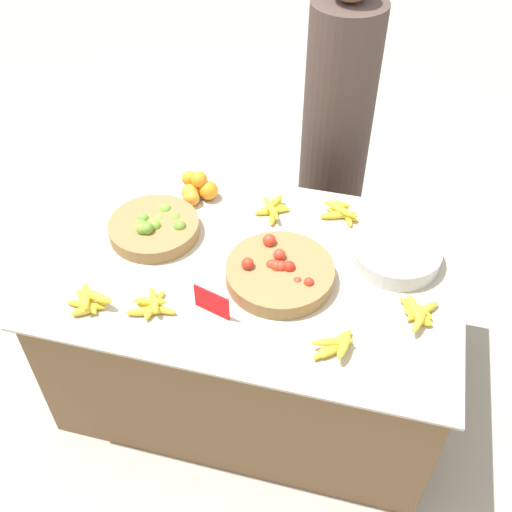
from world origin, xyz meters
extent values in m
plane|color=#ADA599|center=(0.00, 0.00, 0.00)|extent=(12.00, 12.00, 0.00)
cube|color=brown|center=(0.00, 0.00, 0.35)|extent=(1.52, 1.01, 0.70)
cube|color=#BCB29E|center=(0.00, 0.00, 0.70)|extent=(1.58, 1.05, 0.01)
cylinder|color=olive|center=(-0.45, 0.08, 0.74)|extent=(0.37, 0.37, 0.06)
sphere|color=#89BC42|center=(-0.48, 0.00, 0.74)|extent=(0.04, 0.04, 0.04)
sphere|color=#6BA333|center=(-0.38, 0.14, 0.75)|extent=(0.05, 0.05, 0.05)
sphere|color=#7AB238|center=(-0.47, 0.02, 0.79)|extent=(0.05, 0.05, 0.05)
sphere|color=#89BC42|center=(-0.46, 0.08, 0.75)|extent=(0.05, 0.05, 0.05)
sphere|color=#6BA333|center=(-0.51, 0.05, 0.75)|extent=(0.04, 0.04, 0.04)
sphere|color=#6BA333|center=(-0.37, -0.01, 0.74)|extent=(0.05, 0.05, 0.05)
sphere|color=#6BA333|center=(-0.49, 0.06, 0.76)|extent=(0.05, 0.05, 0.05)
sphere|color=#6BA333|center=(-0.45, 0.02, 0.79)|extent=(0.05, 0.05, 0.05)
sphere|color=#6BA333|center=(-0.34, 0.08, 0.77)|extent=(0.05, 0.05, 0.05)
sphere|color=#6BA333|center=(-0.39, 0.05, 0.74)|extent=(0.04, 0.04, 0.04)
sphere|color=#6BA333|center=(-0.45, -0.02, 0.74)|extent=(0.05, 0.05, 0.05)
sphere|color=#89BC42|center=(-0.36, 0.01, 0.74)|extent=(0.04, 0.04, 0.04)
sphere|color=#7AB238|center=(-0.43, 0.06, 0.77)|extent=(0.05, 0.05, 0.05)
sphere|color=#6BA333|center=(-0.50, 0.09, 0.77)|extent=(0.04, 0.04, 0.04)
sphere|color=#7AB238|center=(-0.43, 0.17, 0.76)|extent=(0.05, 0.05, 0.05)
sphere|color=#89BC42|center=(-0.44, 0.11, 0.76)|extent=(0.04, 0.04, 0.04)
cylinder|color=olive|center=(0.11, -0.05, 0.74)|extent=(0.41, 0.41, 0.06)
sphere|color=red|center=(0.18, -0.10, 0.76)|extent=(0.04, 0.04, 0.04)
sphere|color=red|center=(0.12, -0.07, 0.74)|extent=(0.05, 0.05, 0.05)
sphere|color=red|center=(0.07, -0.04, 0.77)|extent=(0.04, 0.04, 0.04)
sphere|color=red|center=(0.09, -0.05, 0.78)|extent=(0.04, 0.04, 0.04)
sphere|color=red|center=(0.11, -0.05, 0.78)|extent=(0.04, 0.04, 0.04)
sphere|color=red|center=(0.11, -0.04, 0.76)|extent=(0.04, 0.04, 0.04)
sphere|color=red|center=(0.22, -0.10, 0.78)|extent=(0.04, 0.04, 0.04)
sphere|color=red|center=(0.09, -0.05, 0.78)|extent=(0.05, 0.05, 0.05)
sphere|color=red|center=(-0.01, -0.08, 0.79)|extent=(0.05, 0.05, 0.05)
sphere|color=red|center=(0.09, 0.00, 0.79)|extent=(0.05, 0.05, 0.05)
sphere|color=red|center=(0.04, 0.07, 0.79)|extent=(0.05, 0.05, 0.05)
sphere|color=red|center=(0.14, -0.04, 0.78)|extent=(0.05, 0.05, 0.05)
sphere|color=orange|center=(-0.36, 0.29, 0.75)|extent=(0.07, 0.07, 0.07)
sphere|color=orange|center=(-0.30, 0.35, 0.75)|extent=(0.08, 0.08, 0.08)
sphere|color=orange|center=(-0.38, 0.33, 0.75)|extent=(0.08, 0.08, 0.08)
sphere|color=orange|center=(-0.33, 0.37, 0.74)|extent=(0.07, 0.07, 0.07)
sphere|color=orange|center=(-0.38, 0.35, 0.75)|extent=(0.07, 0.07, 0.07)
sphere|color=orange|center=(-0.35, 0.36, 0.80)|extent=(0.07, 0.07, 0.07)
sphere|color=orange|center=(-0.40, 0.37, 0.79)|extent=(0.07, 0.07, 0.07)
cylinder|color=silver|center=(0.52, 0.16, 0.75)|extent=(0.35, 0.35, 0.07)
cube|color=red|center=(-0.09, -0.27, 0.76)|extent=(0.14, 0.05, 0.11)
ellipsoid|color=yellow|center=(0.00, 0.30, 0.73)|extent=(0.04, 0.15, 0.03)
ellipsoid|color=yellow|center=(-0.01, 0.32, 0.72)|extent=(0.15, 0.09, 0.03)
ellipsoid|color=yellow|center=(0.00, 0.34, 0.73)|extent=(0.05, 0.12, 0.03)
ellipsoid|color=yellow|center=(-0.01, 0.34, 0.72)|extent=(0.11, 0.07, 0.03)
ellipsoid|color=yellow|center=(-0.01, 0.35, 0.75)|extent=(0.07, 0.12, 0.03)
ellipsoid|color=yellow|center=(-0.01, 0.31, 0.75)|extent=(0.11, 0.15, 0.03)
ellipsoid|color=yellow|center=(0.36, -0.31, 0.73)|extent=(0.11, 0.15, 0.03)
ellipsoid|color=yellow|center=(0.34, -0.34, 0.73)|extent=(0.11, 0.14, 0.03)
ellipsoid|color=yellow|center=(0.36, -0.33, 0.73)|extent=(0.12, 0.13, 0.03)
ellipsoid|color=yellow|center=(0.39, -0.34, 0.75)|extent=(0.05, 0.12, 0.03)
ellipsoid|color=yellow|center=(0.35, -0.32, 0.75)|extent=(0.15, 0.07, 0.03)
ellipsoid|color=yellow|center=(-0.55, -0.35, 0.73)|extent=(0.14, 0.12, 0.03)
ellipsoid|color=yellow|center=(-0.53, -0.38, 0.73)|extent=(0.11, 0.10, 0.03)
ellipsoid|color=yellow|center=(-0.54, -0.36, 0.73)|extent=(0.15, 0.04, 0.03)
ellipsoid|color=yellow|center=(-0.54, -0.35, 0.75)|extent=(0.09, 0.13, 0.03)
ellipsoid|color=yellow|center=(-0.51, -0.34, 0.76)|extent=(0.14, 0.06, 0.04)
ellipsoid|color=yellow|center=(0.31, 0.37, 0.72)|extent=(0.07, 0.14, 0.03)
ellipsoid|color=yellow|center=(0.26, 0.36, 0.73)|extent=(0.16, 0.09, 0.03)
ellipsoid|color=yellow|center=(0.28, 0.37, 0.72)|extent=(0.15, 0.07, 0.03)
ellipsoid|color=yellow|center=(0.25, 0.40, 0.75)|extent=(0.11, 0.03, 0.03)
ellipsoid|color=yellow|center=(0.27, 0.37, 0.75)|extent=(0.14, 0.09, 0.03)
ellipsoid|color=yellow|center=(0.62, -0.12, 0.73)|extent=(0.12, 0.10, 0.03)
ellipsoid|color=yellow|center=(0.64, -0.09, 0.73)|extent=(0.13, 0.13, 0.03)
ellipsoid|color=yellow|center=(0.62, -0.09, 0.73)|extent=(0.14, 0.10, 0.04)
ellipsoid|color=yellow|center=(0.62, -0.12, 0.73)|extent=(0.12, 0.08, 0.04)
ellipsoid|color=yellow|center=(0.61, -0.11, 0.75)|extent=(0.08, 0.13, 0.03)
ellipsoid|color=yellow|center=(0.63, -0.16, 0.75)|extent=(0.06, 0.12, 0.03)
ellipsoid|color=yellow|center=(-0.32, -0.34, 0.73)|extent=(0.15, 0.08, 0.03)
ellipsoid|color=yellow|center=(-0.29, -0.32, 0.72)|extent=(0.15, 0.03, 0.03)
ellipsoid|color=yellow|center=(-0.31, -0.29, 0.72)|extent=(0.05, 0.14, 0.03)
ellipsoid|color=yellow|center=(-0.31, -0.31, 0.73)|extent=(0.04, 0.13, 0.03)
ellipsoid|color=yellow|center=(-0.30, -0.30, 0.75)|extent=(0.09, 0.12, 0.03)
ellipsoid|color=yellow|center=(-0.31, -0.31, 0.75)|extent=(0.12, 0.05, 0.03)
cylinder|color=#473833|center=(0.16, 0.92, 0.70)|extent=(0.33, 0.33, 1.39)
camera|label=1|loc=(0.41, -1.59, 2.36)|focal=42.00mm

